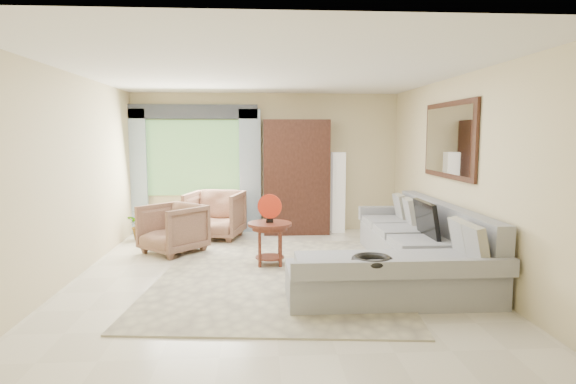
{
  "coord_description": "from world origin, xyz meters",
  "views": [
    {
      "loc": [
        -0.17,
        -6.13,
        1.82
      ],
      "look_at": [
        0.25,
        0.35,
        1.05
      ],
      "focal_mm": 30.0,
      "sensor_mm": 36.0,
      "label": 1
    }
  ],
  "objects": [
    {
      "name": "area_rug",
      "position": [
        0.1,
        -0.02,
        0.01
      ],
      "size": [
        3.39,
        4.28,
        0.02
      ],
      "primitive_type": "cube",
      "rotation": [
        0.0,
        0.0,
        -0.1
      ],
      "color": "#BCB595",
      "rests_on": "ground"
    },
    {
      "name": "tv_screen",
      "position": [
        2.05,
        -0.03,
        0.72
      ],
      "size": [
        0.14,
        0.74,
        0.48
      ],
      "primitive_type": "cube",
      "rotation": [
        0.0,
        -0.17,
        0.0
      ],
      "color": "black",
      "rests_on": "sectional_sofa"
    },
    {
      "name": "valance",
      "position": [
        -1.35,
        2.9,
        2.25
      ],
      "size": [
        2.4,
        0.12,
        0.26
      ],
      "primitive_type": "cube",
      "color": "#1E232D",
      "rests_on": "wall_back"
    },
    {
      "name": "ground",
      "position": [
        0.0,
        0.0,
        0.0
      ],
      "size": [
        6.0,
        6.0,
        0.0
      ],
      "primitive_type": "plane",
      "color": "silver",
      "rests_on": "ground"
    },
    {
      "name": "sectional_sofa",
      "position": [
        1.78,
        -0.18,
        0.28
      ],
      "size": [
        2.3,
        3.46,
        0.9
      ],
      "color": "gray",
      "rests_on": "ground"
    },
    {
      "name": "curtain_left",
      "position": [
        -2.4,
        2.88,
        1.15
      ],
      "size": [
        0.4,
        0.08,
        2.3
      ],
      "primitive_type": "cube",
      "color": "#9EB7CC",
      "rests_on": "ground"
    },
    {
      "name": "curtain_right",
      "position": [
        -0.3,
        2.88,
        1.15
      ],
      "size": [
        0.4,
        0.08,
        2.3
      ],
      "primitive_type": "cube",
      "color": "#9EB7CC",
      "rests_on": "ground"
    },
    {
      "name": "red_disc",
      "position": [
        0.0,
        0.45,
        0.84
      ],
      "size": [
        0.34,
        0.11,
        0.34
      ],
      "primitive_type": "cylinder",
      "rotation": [
        1.57,
        0.0,
        -0.25
      ],
      "color": "red",
      "rests_on": "coffee_table"
    },
    {
      "name": "armchair_right",
      "position": [
        -0.91,
        2.29,
        0.42
      ],
      "size": [
        1.09,
        1.11,
        0.85
      ],
      "primitive_type": "imported",
      "rotation": [
        0.0,
        0.0,
        -0.23
      ],
      "color": "#9E6D56",
      "rests_on": "ground"
    },
    {
      "name": "armchair_left",
      "position": [
        -1.48,
        1.29,
        0.38
      ],
      "size": [
        1.17,
        1.17,
        0.76
      ],
      "primitive_type": "imported",
      "rotation": [
        0.0,
        0.0,
        -0.74
      ],
      "color": "#845A48",
      "rests_on": "ground"
    },
    {
      "name": "coffee_table",
      "position": [
        0.0,
        0.45,
        0.32
      ],
      "size": [
        0.61,
        0.61,
        0.61
      ],
      "rotation": [
        0.0,
        0.0,
        0.05
      ],
      "color": "#441D12",
      "rests_on": "ground"
    },
    {
      "name": "potted_plant",
      "position": [
        -2.17,
        2.27,
        0.27
      ],
      "size": [
        0.6,
        0.57,
        0.53
      ],
      "primitive_type": "imported",
      "rotation": [
        0.0,
        0.0,
        -0.41
      ],
      "color": "#999999",
      "rests_on": "ground"
    },
    {
      "name": "floor_lamp",
      "position": [
        1.35,
        2.78,
        0.75
      ],
      "size": [
        0.24,
        0.24,
        1.5
      ],
      "primitive_type": "cube",
      "color": "silver",
      "rests_on": "ground"
    },
    {
      "name": "armoire",
      "position": [
        0.55,
        2.72,
        1.05
      ],
      "size": [
        1.2,
        0.55,
        2.1
      ],
      "primitive_type": "cube",
      "color": "black",
      "rests_on": "ground"
    },
    {
      "name": "wall_mirror",
      "position": [
        2.46,
        0.35,
        1.75
      ],
      "size": [
        0.05,
        1.7,
        1.05
      ],
      "color": "black",
      "rests_on": "wall_right"
    },
    {
      "name": "garden_hose",
      "position": [
        1.0,
        -1.4,
        0.55
      ],
      "size": [
        0.43,
        0.43,
        0.09
      ],
      "primitive_type": "torus",
      "color": "black",
      "rests_on": "sectional_sofa"
    },
    {
      "name": "window",
      "position": [
        -1.35,
        2.97,
        1.4
      ],
      "size": [
        1.8,
        0.04,
        1.4
      ],
      "primitive_type": "cube",
      "color": "#669E59",
      "rests_on": "wall_back"
    }
  ]
}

